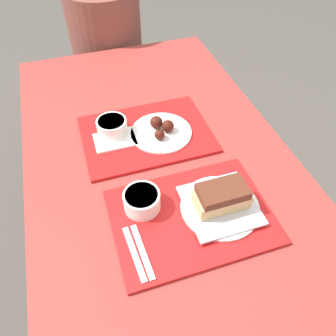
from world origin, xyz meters
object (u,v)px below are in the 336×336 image
(bowl_coleslaw_near, at_px, (142,200))
(bowl_coleslaw_far, at_px, (112,126))
(tray_near, at_px, (191,216))
(tray_far, at_px, (146,134))
(person_seated_across, at_px, (106,33))
(brisket_sandwich_plate, at_px, (221,201))
(wings_plate_far, at_px, (161,130))

(bowl_coleslaw_near, bearing_deg, bowl_coleslaw_far, 92.87)
(tray_near, xyz_separation_m, tray_far, (-0.03, 0.39, 0.00))
(tray_near, bearing_deg, person_seated_across, 90.71)
(bowl_coleslaw_near, relative_size, brisket_sandwich_plate, 0.46)
(tray_far, bearing_deg, tray_near, -85.64)
(wings_plate_far, bearing_deg, person_seated_across, 92.44)
(wings_plate_far, bearing_deg, bowl_coleslaw_near, -116.79)
(tray_near, distance_m, tray_far, 0.39)
(tray_near, relative_size, brisket_sandwich_plate, 1.96)
(person_seated_across, bearing_deg, brisket_sandwich_plate, -85.28)
(bowl_coleslaw_near, height_order, wings_plate_far, bowl_coleslaw_near)
(bowl_coleslaw_far, bearing_deg, brisket_sandwich_plate, -60.99)
(brisket_sandwich_plate, xyz_separation_m, person_seated_across, (-0.11, 1.28, -0.06))
(brisket_sandwich_plate, distance_m, bowl_coleslaw_far, 0.48)
(person_seated_across, bearing_deg, bowl_coleslaw_far, -98.53)
(tray_near, xyz_separation_m, brisket_sandwich_plate, (0.09, -0.00, 0.04))
(tray_far, bearing_deg, bowl_coleslaw_far, 162.80)
(tray_far, xyz_separation_m, wings_plate_far, (0.05, -0.02, 0.02))
(tray_near, distance_m, bowl_coleslaw_near, 0.15)
(tray_near, height_order, brisket_sandwich_plate, brisket_sandwich_plate)
(tray_far, relative_size, bowl_coleslaw_near, 4.24)
(wings_plate_far, relative_size, person_seated_across, 0.32)
(bowl_coleslaw_far, relative_size, person_seated_across, 0.16)
(wings_plate_far, xyz_separation_m, person_seated_across, (-0.04, 0.91, -0.04))
(tray_far, bearing_deg, brisket_sandwich_plate, -72.86)
(tray_near, bearing_deg, bowl_coleslaw_far, 108.88)
(wings_plate_far, distance_m, person_seated_across, 0.92)
(wings_plate_far, height_order, person_seated_across, person_seated_across)
(tray_far, relative_size, bowl_coleslaw_far, 4.24)
(brisket_sandwich_plate, relative_size, wings_plate_far, 1.05)
(brisket_sandwich_plate, xyz_separation_m, wings_plate_far, (-0.07, 0.37, -0.02))
(wings_plate_far, bearing_deg, brisket_sandwich_plate, -79.77)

